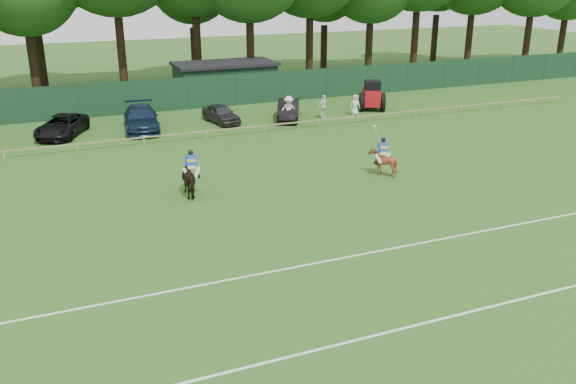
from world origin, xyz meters
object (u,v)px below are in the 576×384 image
spectator_mid (323,107)px  tractor (372,96)px  sedan_navy (141,119)px  estate_black (288,110)px  hatch_grey (221,114)px  spectator_left (289,110)px  utility_shed (225,80)px  horse_dark (192,178)px  spectator_right (355,105)px  horse_chestnut (382,162)px  suv_black (62,126)px

spectator_mid → tractor: 4.88m
sedan_navy → estate_black: bearing=1.5°
hatch_grey → spectator_left: bearing=-36.0°
estate_black → utility_shed: 9.44m
horse_dark → spectator_left: size_ratio=1.03×
spectator_mid → sedan_navy: bearing=147.9°
estate_black → spectator_right: size_ratio=2.79×
spectator_right → tractor: size_ratio=0.48×
spectator_mid → utility_shed: (-4.43, 9.83, 0.68)m
spectator_left → hatch_grey: bearing=164.5°
hatch_grey → spectator_right: size_ratio=2.46×
sedan_navy → spectator_right: sedan_navy is taller
horse_dark → horse_chestnut: 10.05m
estate_black → spectator_mid: 2.60m
spectator_right → horse_dark: bearing=-132.8°
horse_chestnut → tractor: tractor is taller
horse_chestnut → spectator_right: size_ratio=0.94×
hatch_grey → sedan_navy: bearing=169.1°
estate_black → tractor: tractor is taller
spectator_left → horse_chestnut: bearing=-79.6°
spectator_left → tractor: (7.68, 1.71, 0.10)m
sedan_navy → suv_black: bearing=-177.3°
horse_chestnut → estate_black: horse_chestnut is taller
hatch_grey → spectator_right: 10.06m
horse_chestnut → tractor: size_ratio=0.45×
suv_black → spectator_left: spectator_left is taller
spectator_mid → utility_shed: 10.81m
sedan_navy → spectator_left: (9.96, -2.11, 0.18)m
spectator_left → spectator_right: 5.61m
spectator_left → spectator_mid: bearing=19.9°
horse_dark → estate_black: 16.49m
suv_black → sedan_navy: size_ratio=0.90×
tractor → spectator_right: bearing=-126.1°
estate_black → tractor: 7.28m
hatch_grey → tractor: tractor is taller
horse_dark → spectator_right: size_ratio=1.31×
horse_dark → sedan_navy: bearing=-88.9°
spectator_left → sedan_navy: bearing=178.0°
hatch_grey → horse_chestnut: bearing=-83.6°
horse_dark → spectator_mid: size_ratio=1.18×
horse_dark → tractor: 22.13m
horse_chestnut → spectator_left: spectator_left is taller
hatch_grey → estate_black: estate_black is taller
horse_dark → spectator_mid: spectator_mid is taller
estate_black → tractor: (7.24, 0.57, 0.38)m
estate_black → utility_shed: utility_shed is taller
hatch_grey → estate_black: size_ratio=0.88×
suv_black → sedan_navy: (5.09, -0.37, 0.11)m
hatch_grey → spectator_left: spectator_left is taller
spectator_left → utility_shed: size_ratio=0.23×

